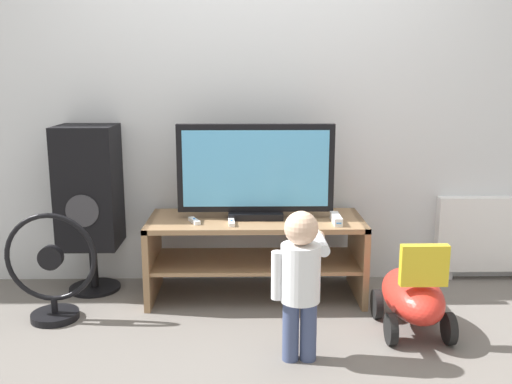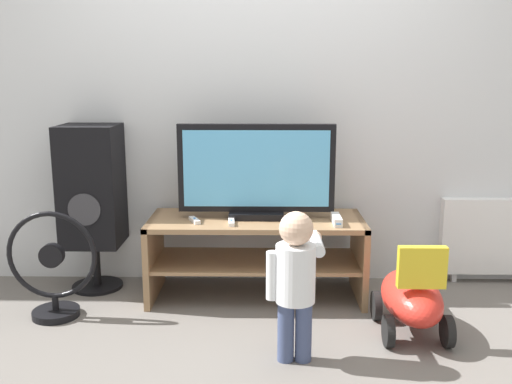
% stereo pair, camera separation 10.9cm
% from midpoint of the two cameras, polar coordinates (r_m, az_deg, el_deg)
% --- Properties ---
extents(ground_plane, '(16.00, 16.00, 0.00)m').
position_cam_midpoint_polar(ground_plane, '(3.36, 0.90, -11.96)').
color(ground_plane, slate).
extents(wall_back, '(10.00, 0.06, 2.60)m').
position_cam_midpoint_polar(wall_back, '(3.68, 0.97, 10.95)').
color(wall_back, silver).
rests_on(wall_back, ground_plane).
extents(tv_stand, '(1.30, 0.52, 0.49)m').
position_cam_midpoint_polar(tv_stand, '(3.49, 0.92, -5.25)').
color(tv_stand, '#93704C').
rests_on(tv_stand, ground_plane).
extents(television, '(0.94, 0.20, 0.57)m').
position_cam_midpoint_polar(television, '(3.41, 0.95, 1.99)').
color(television, black).
rests_on(television, tv_stand).
extents(game_console, '(0.05, 0.20, 0.05)m').
position_cam_midpoint_polar(game_console, '(3.37, 8.97, -2.74)').
color(game_console, white).
rests_on(game_console, tv_stand).
extents(remote_primary, '(0.08, 0.13, 0.03)m').
position_cam_midpoint_polar(remote_primary, '(3.37, -5.25, -2.84)').
color(remote_primary, white).
rests_on(remote_primary, tv_stand).
extents(remote_secondary, '(0.04, 0.13, 0.03)m').
position_cam_midpoint_polar(remote_secondary, '(3.32, -1.54, -3.04)').
color(remote_secondary, white).
rests_on(remote_secondary, tv_stand).
extents(child, '(0.28, 0.43, 0.74)m').
position_cam_midpoint_polar(child, '(2.71, 5.17, -8.17)').
color(child, '#3F4C72').
rests_on(child, ground_plane).
extents(speaker_tower, '(0.36, 0.35, 1.05)m').
position_cam_midpoint_polar(speaker_tower, '(3.67, -15.29, 0.34)').
color(speaker_tower, black).
rests_on(speaker_tower, ground_plane).
extents(floor_fan, '(0.51, 0.26, 0.62)m').
position_cam_midpoint_polar(floor_fan, '(3.39, -18.78, -7.45)').
color(floor_fan, black).
rests_on(floor_fan, ground_plane).
extents(ride_on_toy, '(0.34, 0.58, 0.53)m').
position_cam_midpoint_polar(ride_on_toy, '(3.17, 16.27, -10.10)').
color(ride_on_toy, red).
rests_on(ride_on_toy, ground_plane).
extents(radiator, '(0.69, 0.08, 0.56)m').
position_cam_midpoint_polar(radiator, '(4.06, 23.36, -4.11)').
color(radiator, white).
rests_on(radiator, ground_plane).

